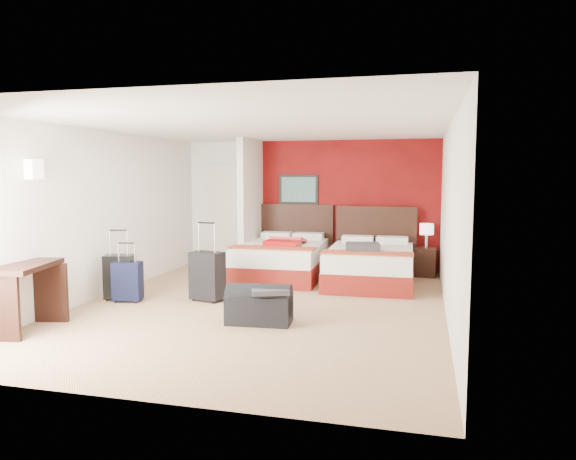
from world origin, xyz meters
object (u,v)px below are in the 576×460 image
(suitcase_black, at_px, (120,278))
(suitcase_navy, at_px, (128,283))
(bed_right, at_px, (370,266))
(red_suitcase_open, at_px, (285,242))
(table_lamp, at_px, (426,236))
(duffel_bag, at_px, (259,307))
(suitcase_charcoal, at_px, (207,277))
(nightstand, at_px, (426,262))
(desk, at_px, (27,298))
(bed_left, at_px, (281,261))

(suitcase_black, bearing_deg, suitcase_navy, -40.56)
(bed_right, height_order, red_suitcase_open, red_suitcase_open)
(table_lamp, bearing_deg, red_suitcase_open, -159.56)
(red_suitcase_open, relative_size, duffel_bag, 1.03)
(suitcase_black, distance_m, suitcase_charcoal, 1.30)
(nightstand, xyz_separation_m, duffel_bag, (-2.01, -3.69, -0.06))
(suitcase_black, bearing_deg, nightstand, 20.09)
(nightstand, distance_m, suitcase_charcoal, 4.14)
(suitcase_charcoal, bearing_deg, bed_right, 51.56)
(red_suitcase_open, distance_m, suitcase_black, 2.90)
(red_suitcase_open, bearing_deg, suitcase_navy, -126.37)
(suitcase_navy, bearing_deg, suitcase_black, 143.10)
(nightstand, distance_m, desk, 6.53)
(table_lamp, relative_size, duffel_bag, 0.56)
(bed_right, distance_m, table_lamp, 1.40)
(nightstand, distance_m, suitcase_black, 5.30)
(nightstand, bearing_deg, bed_right, -128.21)
(nightstand, relative_size, suitcase_black, 0.82)
(bed_right, bearing_deg, desk, -135.73)
(bed_left, height_order, suitcase_black, suitcase_black)
(suitcase_black, bearing_deg, duffel_bag, -30.73)
(bed_right, xyz_separation_m, red_suitcase_open, (-1.49, 0.07, 0.36))
(suitcase_charcoal, height_order, desk, desk)
(bed_left, height_order, table_lamp, table_lamp)
(bed_left, distance_m, nightstand, 2.62)
(table_lamp, bearing_deg, nightstand, 0.00)
(bed_right, height_order, suitcase_navy, bed_right)
(bed_right, height_order, duffel_bag, bed_right)
(bed_left, relative_size, bed_right, 1.01)
(table_lamp, height_order, suitcase_black, table_lamp)
(suitcase_charcoal, xyz_separation_m, duffel_bag, (1.09, -0.95, -0.14))
(suitcase_navy, bearing_deg, suitcase_charcoal, 6.56)
(bed_left, relative_size, suitcase_charcoal, 2.97)
(duffel_bag, bearing_deg, bed_left, 94.93)
(bed_right, bearing_deg, nightstand, 45.42)
(table_lamp, bearing_deg, suitcase_charcoal, -138.49)
(table_lamp, xyz_separation_m, desk, (-4.55, -4.69, -0.34))
(suitcase_charcoal, bearing_deg, desk, -114.23)
(suitcase_black, height_order, suitcase_navy, suitcase_black)
(suitcase_navy, bearing_deg, nightstand, 25.68)
(nightstand, height_order, suitcase_navy, suitcase_navy)
(red_suitcase_open, height_order, nightstand, red_suitcase_open)
(red_suitcase_open, distance_m, desk, 4.37)
(bed_left, height_order, nightstand, bed_left)
(suitcase_black, xyz_separation_m, desk, (-0.17, -1.69, 0.08))
(bed_right, xyz_separation_m, nightstand, (0.91, 0.97, -0.04))
(bed_left, height_order, bed_right, bed_left)
(bed_right, relative_size, red_suitcase_open, 2.47)
(bed_right, relative_size, nightstand, 3.88)
(bed_left, distance_m, bed_right, 1.60)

